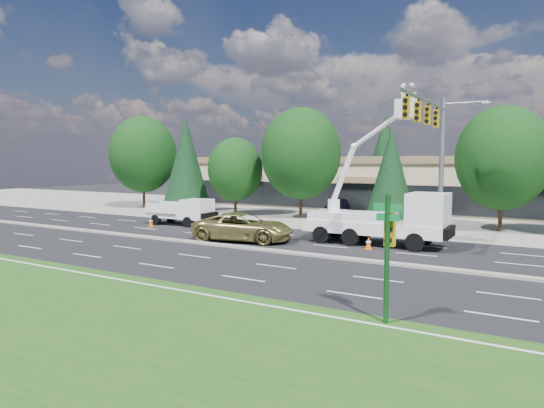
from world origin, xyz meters
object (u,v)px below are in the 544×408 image
Objects in this scene: street_sign_pole at (388,245)px; bucket_truck at (385,213)px; utility_pickup at (184,214)px; minivan at (243,227)px; signal_mast at (435,144)px.

bucket_truck reaches higher than street_sign_pole.
utility_pickup is (-20.83, 14.62, -1.59)m from street_sign_pole.
utility_pickup is 16.57m from bucket_truck.
signal_mast is at bearing -78.03° from minivan.
signal_mast is 12.69m from minivan.
utility_pickup is 0.58× the size of bucket_truck.
signal_mast is at bearing 97.27° from street_sign_pole.
minivan is at bearing -160.61° from bucket_truck.
signal_mast is 1.08× the size of bucket_truck.
street_sign_pole is at bearing -72.57° from bucket_truck.
street_sign_pole is at bearing -142.89° from minivan.
minivan is (-10.54, -4.80, -5.18)m from signal_mast.
street_sign_pole is (1.97, -15.45, -3.61)m from signal_mast.
signal_mast is 5.08m from bucket_truck.
bucket_truck is 1.49× the size of minivan.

